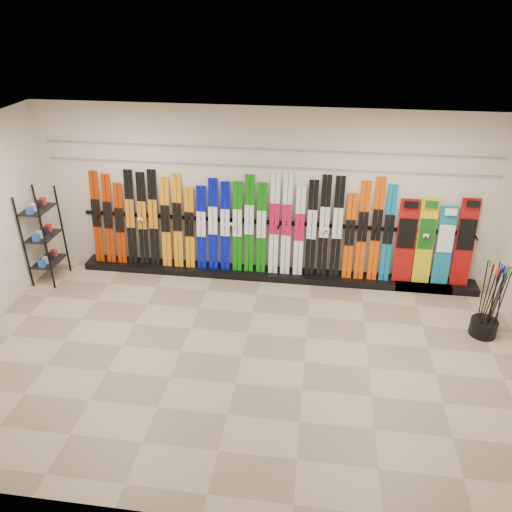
# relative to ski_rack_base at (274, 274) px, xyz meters

# --- Properties ---
(floor) EXTENTS (8.00, 8.00, 0.00)m
(floor) POSITION_rel_ski_rack_base_xyz_m (-0.22, -2.28, -0.06)
(floor) COLOR #87725D
(floor) RESTS_ON ground
(back_wall) EXTENTS (8.00, 0.00, 8.00)m
(back_wall) POSITION_rel_ski_rack_base_xyz_m (-0.22, 0.22, 1.44)
(back_wall) COLOR beige
(back_wall) RESTS_ON floor
(ceiling) EXTENTS (8.00, 8.00, 0.00)m
(ceiling) POSITION_rel_ski_rack_base_xyz_m (-0.22, -2.28, 2.94)
(ceiling) COLOR silver
(ceiling) RESTS_ON back_wall
(ski_rack_base) EXTENTS (8.00, 0.40, 0.12)m
(ski_rack_base) POSITION_rel_ski_rack_base_xyz_m (0.00, 0.00, 0.00)
(ski_rack_base) COLOR black
(ski_rack_base) RESTS_ON floor
(skis) EXTENTS (5.36, 0.28, 1.82)m
(skis) POSITION_rel_ski_rack_base_xyz_m (-0.65, 0.07, 0.90)
(skis) COLOR #A32600
(skis) RESTS_ON ski_rack_base
(snowboards) EXTENTS (1.27, 0.23, 1.52)m
(snowboards) POSITION_rel_ski_rack_base_xyz_m (2.70, 0.07, 0.79)
(snowboards) COLOR #990C0C
(snowboards) RESTS_ON ski_rack_base
(accessory_rack) EXTENTS (0.40, 0.60, 1.67)m
(accessory_rack) POSITION_rel_ski_rack_base_xyz_m (-3.97, -0.58, 0.78)
(accessory_rack) COLOR black
(accessory_rack) RESTS_ON floor
(pole_bin) EXTENTS (0.40, 0.40, 0.25)m
(pole_bin) POSITION_rel_ski_rack_base_xyz_m (3.30, -1.27, 0.07)
(pole_bin) COLOR black
(pole_bin) RESTS_ON floor
(ski_poles) EXTENTS (0.31, 0.32, 1.18)m
(ski_poles) POSITION_rel_ski_rack_base_xyz_m (3.32, -1.28, 0.55)
(ski_poles) COLOR black
(ski_poles) RESTS_ON pole_bin
(slatwall_rail_0) EXTENTS (7.60, 0.02, 0.03)m
(slatwall_rail_0) POSITION_rel_ski_rack_base_xyz_m (-0.22, 0.20, 1.94)
(slatwall_rail_0) COLOR gray
(slatwall_rail_0) RESTS_ON back_wall
(slatwall_rail_1) EXTENTS (7.60, 0.02, 0.03)m
(slatwall_rail_1) POSITION_rel_ski_rack_base_xyz_m (-0.22, 0.20, 2.24)
(slatwall_rail_1) COLOR gray
(slatwall_rail_1) RESTS_ON back_wall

